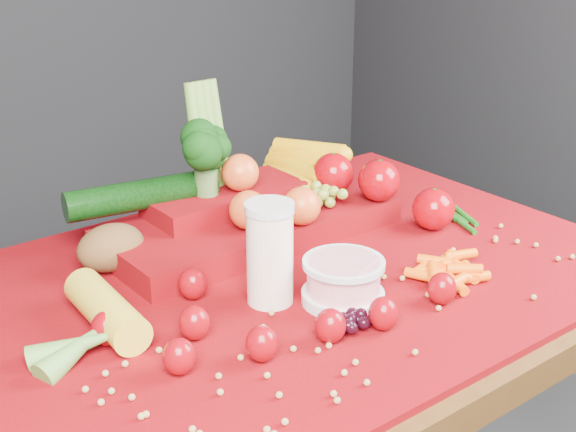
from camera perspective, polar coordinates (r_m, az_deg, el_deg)
table at (r=1.34m, az=0.53°, el=-7.96°), size 1.10×0.80×0.75m
red_cloth at (r=1.30m, az=0.55°, el=-4.11°), size 1.05×0.75×0.01m
milk_glass at (r=1.16m, az=-1.31°, el=-2.42°), size 0.07×0.07×0.16m
yogurt_bowl at (r=1.19m, az=3.96°, el=-4.55°), size 0.12×0.12×0.07m
strawberry_scatter at (r=1.10m, az=-1.74°, el=-7.23°), size 0.48×0.28×0.05m
dark_grape_cluster at (r=1.12m, az=4.65°, el=-7.59°), size 0.06×0.05×0.03m
soybean_scatter at (r=1.16m, az=6.77°, el=-7.08°), size 0.84×0.24×0.01m
corn_ear at (r=1.11m, az=-13.88°, el=-8.10°), size 0.19×0.24×0.06m
potato at (r=1.31m, az=-12.46°, el=-2.21°), size 0.11×0.08×0.08m
baby_carrot_pile at (r=1.28m, az=11.72°, el=-3.79°), size 0.17×0.17×0.03m
green_bean_pile at (r=1.52m, az=11.66°, el=0.03°), size 0.14×0.12×0.01m
produce_mound at (r=1.41m, az=-2.03°, el=0.95°), size 0.61×0.35×0.27m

